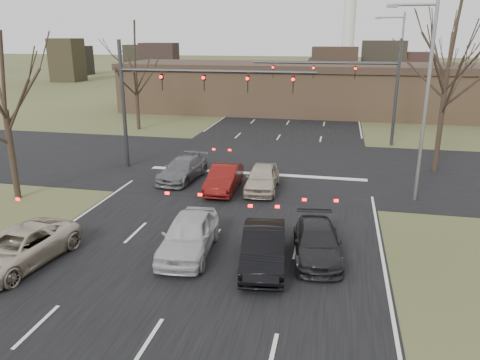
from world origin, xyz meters
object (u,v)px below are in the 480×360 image
object	(u,v)px
car_red_ahead	(224,179)
car_silver_ahead	(262,178)
car_silver_suv	(18,248)
car_white_sedan	(189,235)
building	(314,88)
car_black_hatch	(264,248)
mast_arm_near	(172,89)
streetlight_right_near	(423,92)
streetlight_right_far	(397,69)
mast_arm_far	(359,79)
car_grey_ahead	(183,169)
car_charcoal_sedan	(317,242)

from	to	relation	value
car_red_ahead	car_silver_ahead	bearing A→B (deg)	11.27
car_silver_suv	car_white_sedan	world-z (taller)	car_white_sedan
building	car_black_hatch	world-z (taller)	building
mast_arm_near	streetlight_right_near	size ratio (longest dim) A/B	1.21
car_silver_suv	car_black_hatch	world-z (taller)	car_black_hatch
streetlight_right_far	car_red_ahead	distance (m)	20.99
streetlight_right_far	car_white_sedan	xyz separation A→B (m)	(-9.93, -25.36, -4.81)
streetlight_right_near	car_red_ahead	world-z (taller)	streetlight_right_near
car_silver_ahead	car_white_sedan	bearing A→B (deg)	-103.11
mast_arm_far	car_white_sedan	xyz separation A→B (m)	(-6.79, -21.36, -4.24)
mast_arm_near	car_grey_ahead	xyz separation A→B (m)	(1.23, -2.09, -4.42)
streetlight_right_far	car_grey_ahead	bearing A→B (deg)	-129.63
mast_arm_near	car_red_ahead	xyz separation A→B (m)	(4.10, -3.53, -4.38)
streetlight_right_near	car_white_sedan	xyz separation A→B (m)	(-9.43, -8.36, -4.81)
car_white_sedan	car_charcoal_sedan	size ratio (longest dim) A/B	1.07
car_silver_suv	building	bearing A→B (deg)	85.21
car_charcoal_sedan	mast_arm_near	bearing A→B (deg)	124.86
streetlight_right_far	car_black_hatch	distance (m)	27.17
car_silver_suv	car_charcoal_sedan	bearing A→B (deg)	22.98
mast_arm_far	streetlight_right_near	world-z (taller)	streetlight_right_near
car_silver_suv	mast_arm_far	bearing A→B (deg)	69.42
car_grey_ahead	car_red_ahead	xyz separation A→B (m)	(2.87, -1.45, 0.04)
streetlight_right_near	car_white_sedan	distance (m)	13.48
car_red_ahead	mast_arm_far	bearing A→B (deg)	60.17
car_white_sedan	car_grey_ahead	world-z (taller)	car_white_sedan
car_white_sedan	car_black_hatch	xyz separation A→B (m)	(3.04, -0.47, -0.05)
mast_arm_far	car_black_hatch	world-z (taller)	mast_arm_far
streetlight_right_far	car_charcoal_sedan	distance (m)	25.67
car_black_hatch	mast_arm_near	bearing A→B (deg)	115.84
streetlight_right_far	car_silver_suv	size ratio (longest dim) A/B	2.01
car_black_hatch	car_red_ahead	distance (m)	9.03
streetlight_right_far	car_grey_ahead	distance (m)	21.46
mast_arm_far	car_charcoal_sedan	bearing A→B (deg)	-95.11
mast_arm_far	car_white_sedan	distance (m)	22.81
mast_arm_far	car_red_ahead	size ratio (longest dim) A/B	2.64
streetlight_right_near	car_white_sedan	size ratio (longest dim) A/B	2.18
streetlight_right_near	car_grey_ahead	distance (m)	13.77
building	car_charcoal_sedan	bearing A→B (deg)	-86.26
mast_arm_near	car_grey_ahead	distance (m)	5.04
car_silver_suv	car_white_sedan	xyz separation A→B (m)	(5.89, 2.31, 0.09)
car_grey_ahead	mast_arm_near	bearing A→B (deg)	126.61
car_silver_suv	car_charcoal_sedan	xyz separation A→B (m)	(10.83, 2.98, -0.07)
streetlight_right_near	car_grey_ahead	size ratio (longest dim) A/B	2.22
building	streetlight_right_near	bearing A→B (deg)	-76.31
mast_arm_far	streetlight_right_far	xyz separation A→B (m)	(3.14, 4.00, 0.57)
streetlight_right_near	car_black_hatch	size ratio (longest dim) A/B	2.26
car_white_sedan	car_silver_ahead	xyz separation A→B (m)	(1.53, 8.29, -0.06)
mast_arm_far	building	bearing A→B (deg)	105.58
mast_arm_near	mast_arm_far	xyz separation A→B (m)	(11.41, 10.00, -0.06)
mast_arm_near	car_silver_suv	world-z (taller)	mast_arm_near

